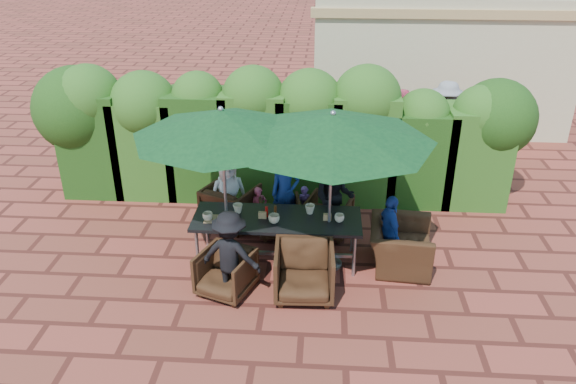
# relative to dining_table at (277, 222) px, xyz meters

# --- Properties ---
(ground) EXTENTS (80.00, 80.00, 0.00)m
(ground) POSITION_rel_dining_table_xyz_m (-0.10, -0.04, -0.68)
(ground) COLOR brown
(ground) RESTS_ON ground
(dining_table) EXTENTS (2.52, 0.90, 0.75)m
(dining_table) POSITION_rel_dining_table_xyz_m (0.00, 0.00, 0.00)
(dining_table) COLOR black
(dining_table) RESTS_ON ground
(umbrella_left) EXTENTS (2.56, 2.56, 2.46)m
(umbrella_left) POSITION_rel_dining_table_xyz_m (-0.77, 0.02, 1.54)
(umbrella_left) COLOR gray
(umbrella_left) RESTS_ON ground
(umbrella_right) EXTENTS (2.88, 2.88, 2.46)m
(umbrella_right) POSITION_rel_dining_table_xyz_m (0.78, -0.06, 1.54)
(umbrella_right) COLOR gray
(umbrella_right) RESTS_ON ground
(chair_far_left) EXTENTS (1.03, 1.01, 0.82)m
(chair_far_left) POSITION_rel_dining_table_xyz_m (-0.88, 1.06, -0.27)
(chair_far_left) COLOR black
(chair_far_left) RESTS_ON ground
(chair_far_mid) EXTENTS (0.76, 0.73, 0.69)m
(chair_far_mid) POSITION_rel_dining_table_xyz_m (-0.03, 0.84, -0.33)
(chair_far_mid) COLOR black
(chair_far_mid) RESTS_ON ground
(chair_far_right) EXTENTS (0.86, 0.83, 0.72)m
(chair_far_right) POSITION_rel_dining_table_xyz_m (0.79, 0.91, -0.32)
(chair_far_right) COLOR black
(chair_far_right) RESTS_ON ground
(chair_near_left) EXTENTS (0.88, 0.85, 0.71)m
(chair_near_left) POSITION_rel_dining_table_xyz_m (-0.65, -0.87, -0.32)
(chair_near_left) COLOR black
(chair_near_left) RESTS_ON ground
(chair_near_right) EXTENTS (0.84, 0.79, 0.84)m
(chair_near_right) POSITION_rel_dining_table_xyz_m (0.45, -0.85, -0.26)
(chair_near_right) COLOR black
(chair_near_right) RESTS_ON ground
(chair_end_right) EXTENTS (0.77, 1.11, 0.91)m
(chair_end_right) POSITION_rel_dining_table_xyz_m (1.86, -0.00, -0.22)
(chair_end_right) COLOR black
(chair_end_right) RESTS_ON ground
(adult_far_left) EXTENTS (0.73, 0.59, 1.28)m
(adult_far_left) POSITION_rel_dining_table_xyz_m (-0.90, 0.97, -0.04)
(adult_far_left) COLOR silver
(adult_far_left) RESTS_ON ground
(adult_far_mid) EXTENTS (0.57, 0.51, 1.33)m
(adult_far_mid) POSITION_rel_dining_table_xyz_m (0.05, 1.03, -0.01)
(adult_far_mid) COLOR navy
(adult_far_mid) RESTS_ON ground
(adult_far_right) EXTENTS (0.70, 0.47, 1.38)m
(adult_far_right) POSITION_rel_dining_table_xyz_m (0.86, 0.87, 0.02)
(adult_far_right) COLOR black
(adult_far_right) RESTS_ON ground
(adult_near_left) EXTENTS (0.89, 0.55, 1.30)m
(adult_near_left) POSITION_rel_dining_table_xyz_m (-0.56, -0.91, -0.03)
(adult_near_left) COLOR black
(adult_near_left) RESTS_ON ground
(adult_end_right) EXTENTS (0.50, 0.73, 1.13)m
(adult_end_right) POSITION_rel_dining_table_xyz_m (1.69, 0.06, -0.11)
(adult_end_right) COLOR navy
(adult_end_right) RESTS_ON ground
(child_left) EXTENTS (0.34, 0.31, 0.76)m
(child_left) POSITION_rel_dining_table_xyz_m (-0.39, 0.97, -0.30)
(child_left) COLOR #D64B6D
(child_left) RESTS_ON ground
(child_right) EXTENTS (0.28, 0.24, 0.73)m
(child_right) POSITION_rel_dining_table_xyz_m (0.38, 1.13, -0.31)
(child_right) COLOR #76499F
(child_right) RESTS_ON ground
(pedestrian_a) EXTENTS (1.73, 1.51, 1.83)m
(pedestrian_a) POSITION_rel_dining_table_xyz_m (1.47, 4.26, 0.24)
(pedestrian_a) COLOR #2D8F27
(pedestrian_a) RESTS_ON ground
(pedestrian_b) EXTENTS (0.77, 0.51, 1.54)m
(pedestrian_b) POSITION_rel_dining_table_xyz_m (2.26, 4.34, 0.09)
(pedestrian_b) COLOR #D64B6D
(pedestrian_b) RESTS_ON ground
(pedestrian_c) EXTENTS (1.23, 0.92, 1.74)m
(pedestrian_c) POSITION_rel_dining_table_xyz_m (3.23, 4.27, 0.19)
(pedestrian_c) COLOR gray
(pedestrian_c) RESTS_ON ground
(cup_a) EXTENTS (0.16, 0.16, 0.12)m
(cup_a) POSITION_rel_dining_table_xyz_m (-1.02, -0.14, 0.14)
(cup_a) COLOR beige
(cup_a) RESTS_ON dining_table
(cup_b) EXTENTS (0.15, 0.15, 0.14)m
(cup_b) POSITION_rel_dining_table_xyz_m (-0.61, 0.12, 0.14)
(cup_b) COLOR beige
(cup_b) RESTS_ON dining_table
(cup_c) EXTENTS (0.17, 0.17, 0.13)m
(cup_c) POSITION_rel_dining_table_xyz_m (-0.03, -0.15, 0.14)
(cup_c) COLOR beige
(cup_c) RESTS_ON dining_table
(cup_d) EXTENTS (0.15, 0.15, 0.14)m
(cup_d) POSITION_rel_dining_table_xyz_m (0.49, 0.17, 0.14)
(cup_d) COLOR beige
(cup_d) RESTS_ON dining_table
(cup_e) EXTENTS (0.15, 0.15, 0.12)m
(cup_e) POSITION_rel_dining_table_xyz_m (0.93, -0.05, 0.13)
(cup_e) COLOR beige
(cup_e) RESTS_ON dining_table
(ketchup_bottle) EXTENTS (0.04, 0.04, 0.17)m
(ketchup_bottle) POSITION_rel_dining_table_xyz_m (-0.16, 0.02, 0.16)
(ketchup_bottle) COLOR #B20C0A
(ketchup_bottle) RESTS_ON dining_table
(sauce_bottle) EXTENTS (0.04, 0.04, 0.17)m
(sauce_bottle) POSITION_rel_dining_table_xyz_m (-0.03, 0.06, 0.16)
(sauce_bottle) COLOR #4C230C
(sauce_bottle) RESTS_ON dining_table
(serving_tray) EXTENTS (0.35, 0.25, 0.02)m
(serving_tray) POSITION_rel_dining_table_xyz_m (-0.89, -0.12, 0.08)
(serving_tray) COLOR #987249
(serving_tray) RESTS_ON dining_table
(number_block_left) EXTENTS (0.12, 0.06, 0.10)m
(number_block_left) POSITION_rel_dining_table_xyz_m (-0.21, -0.02, 0.12)
(number_block_left) COLOR tan
(number_block_left) RESTS_ON dining_table
(number_block_right) EXTENTS (0.12, 0.06, 0.10)m
(number_block_right) POSITION_rel_dining_table_xyz_m (0.75, -0.02, 0.12)
(number_block_right) COLOR tan
(number_block_right) RESTS_ON dining_table
(hedge_wall) EXTENTS (9.10, 1.60, 2.54)m
(hedge_wall) POSITION_rel_dining_table_xyz_m (-0.36, 2.28, 0.69)
(hedge_wall) COLOR #17360E
(hedge_wall) RESTS_ON ground
(building) EXTENTS (6.20, 3.08, 3.20)m
(building) POSITION_rel_dining_table_xyz_m (3.40, 6.95, 0.93)
(building) COLOR #C5B993
(building) RESTS_ON ground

